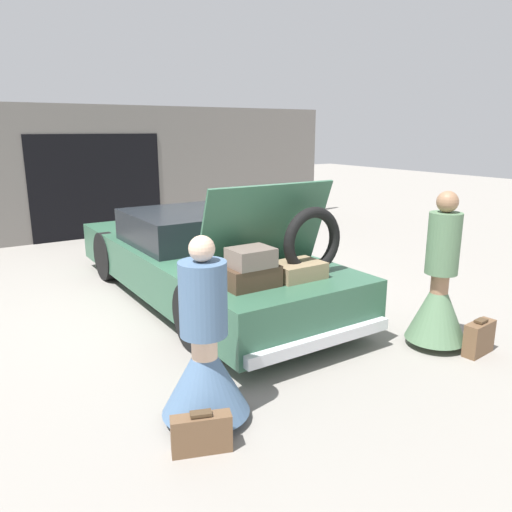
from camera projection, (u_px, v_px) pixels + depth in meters
name	position (u px, v px, depth m)	size (l,w,h in m)	color
ground_plane	(202.00, 297.00, 7.06)	(40.00, 40.00, 0.00)	gray
garage_wall_back	(96.00, 173.00, 10.68)	(12.00, 0.14, 2.80)	slate
car	(202.00, 259.00, 6.91)	(1.90, 5.16, 1.75)	#336047
person_left	(205.00, 359.00, 3.95)	(0.71, 0.71, 1.54)	beige
person_right	(439.00, 293.00, 5.32)	(0.64, 0.64, 1.69)	#997051
suitcase_beside_left_person	(201.00, 433.00, 3.64)	(0.46, 0.27, 0.32)	brown
suitcase_beside_right_person	(479.00, 338.00, 5.22)	(0.41, 0.19, 0.38)	brown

